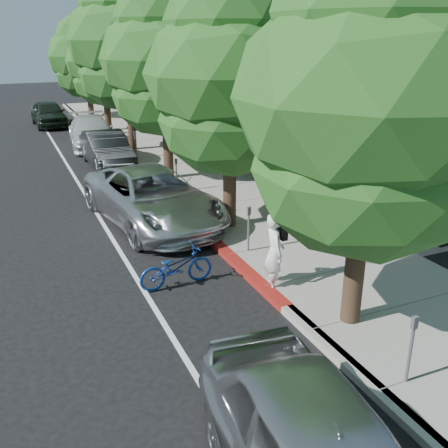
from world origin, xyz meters
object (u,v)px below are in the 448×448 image
street_tree_0 (372,103)px  street_tree_5 (86,57)px  street_tree_4 (103,62)px  pedestrian (276,186)px  cyclist (274,252)px  street_tree_3 (126,43)px  dark_suv_far (49,114)px  white_pickup (91,132)px  street_tree_2 (165,61)px  dark_sedan (107,150)px  silver_suv (153,197)px  street_tree_1 (230,77)px  bicycle (176,267)px

street_tree_0 → street_tree_5: (0.00, 30.00, -0.33)m
street_tree_4 → pedestrian: street_tree_4 is taller
cyclist → street_tree_3: bearing=11.6°
dark_suv_far → street_tree_0: bearing=-86.0°
dark_suv_far → white_pickup: bearing=-81.9°
street_tree_2 → dark_sedan: size_ratio=1.62×
street_tree_5 → white_pickup: size_ratio=1.31×
street_tree_3 → silver_suv: street_tree_3 is taller
street_tree_4 → dark_suv_far: bearing=128.6°
street_tree_0 → dark_suv_far: (-3.10, 27.88, -3.72)m
street_tree_0 → cyclist: bearing=108.2°
street_tree_0 → street_tree_1: bearing=90.0°
street_tree_1 → street_tree_2: (-0.00, 6.00, 0.16)m
dark_sedan → dark_suv_far: size_ratio=1.00×
street_tree_5 → dark_suv_far: size_ratio=1.49×
street_tree_1 → bicycle: size_ratio=4.05×
street_tree_4 → white_pickup: (-1.68, -3.79, -3.35)m
white_pickup → street_tree_5: bearing=85.4°
street_tree_0 → street_tree_3: street_tree_3 is taller
silver_suv → pedestrian: size_ratio=3.53×
street_tree_5 → bicycle: (-2.70, -26.87, -3.73)m
silver_suv → bicycle: bearing=-106.9°
dark_sedan → street_tree_0: bearing=-84.2°
street_tree_2 → street_tree_5: bearing=90.0°
street_tree_1 → street_tree_2: 6.00m
street_tree_1 → street_tree_0: bearing=-90.0°
street_tree_5 → dark_suv_far: bearing=-145.6°
street_tree_0 → pedestrian: size_ratio=4.28×
bicycle → dark_suv_far: bearing=-3.1°
street_tree_2 → silver_suv: 6.25m
bicycle → white_pickup: bearing=-7.4°
bicycle → street_tree_4: bearing=-11.4°
street_tree_1 → street_tree_3: size_ratio=0.86×
street_tree_1 → dark_suv_far: size_ratio=1.56×
cyclist → pedestrian: same height
street_tree_0 → street_tree_5: street_tree_0 is taller
silver_suv → street_tree_1: bearing=-44.7°
street_tree_1 → cyclist: size_ratio=3.93×
street_tree_4 → dark_sedan: (-1.82, -8.55, -3.36)m
street_tree_5 → cyclist: street_tree_5 is taller
dark_suv_far → cyclist: bearing=-87.0°
cyclist → pedestrian: size_ratio=1.09×
silver_suv → dark_suv_far: bearing=85.5°
white_pickup → dark_suv_far: (-1.42, 7.67, 0.02)m
street_tree_2 → pedestrian: size_ratio=4.40×
dark_sedan → cyclist: bearing=-86.0°
silver_suv → street_tree_5: bearing=77.4°
street_tree_0 → silver_suv: 8.59m
street_tree_5 → street_tree_2: bearing=-90.0°
street_tree_5 → bicycle: street_tree_5 is taller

